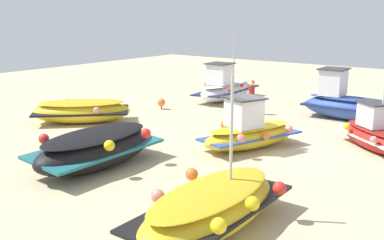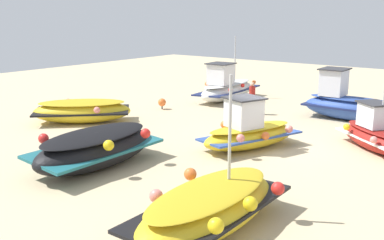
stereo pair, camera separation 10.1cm
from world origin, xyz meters
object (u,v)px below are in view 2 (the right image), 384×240
at_px(fishing_boat_4, 227,88).
at_px(mooring_buoy_0, 162,102).
at_px(fishing_boat_3, 348,104).
at_px(fishing_boat_0, 82,111).
at_px(fishing_boat_2, 249,132).
at_px(fishing_boat_7, 96,148).
at_px(fishing_boat_6, 375,134).
at_px(fishing_boat_1, 210,207).
at_px(person_walking, 252,96).

xyz_separation_m(fishing_boat_4, mooring_buoy_0, (4.50, -1.35, -0.36)).
distance_m(fishing_boat_3, mooring_buoy_0, 9.83).
xyz_separation_m(fishing_boat_0, fishing_boat_2, (-1.23, 8.69, 0.09)).
bearing_deg(fishing_boat_4, fishing_boat_7, 10.37).
relative_size(fishing_boat_4, mooring_buoy_0, 8.96).
height_order(fishing_boat_4, fishing_boat_6, fishing_boat_4).
bearing_deg(fishing_boat_4, fishing_boat_2, 34.78).
relative_size(fishing_boat_1, mooring_buoy_0, 8.08).
xyz_separation_m(fishing_boat_0, fishing_boat_4, (-9.21, 2.40, 0.16)).
xyz_separation_m(fishing_boat_6, mooring_buoy_0, (-0.67, -11.65, -0.24)).
xyz_separation_m(fishing_boat_0, fishing_boat_1, (5.28, 11.41, -0.00)).
distance_m(fishing_boat_2, fishing_boat_3, 7.44).
relative_size(fishing_boat_1, person_walking, 2.89).
bearing_deg(fishing_boat_7, fishing_boat_3, 160.56).
height_order(fishing_boat_4, mooring_buoy_0, fishing_boat_4).
distance_m(fishing_boat_1, fishing_boat_7, 5.93).
bearing_deg(fishing_boat_4, mooring_buoy_0, -20.15).
bearing_deg(mooring_buoy_0, fishing_boat_3, 112.98).
xyz_separation_m(fishing_boat_3, fishing_boat_6, (4.50, 2.61, -0.19)).
distance_m(fishing_boat_1, person_walking, 13.25).
relative_size(fishing_boat_0, fishing_boat_7, 0.96).
xyz_separation_m(fishing_boat_1, mooring_buoy_0, (-9.99, -10.36, -0.20)).
height_order(fishing_boat_7, mooring_buoy_0, fishing_boat_7).
bearing_deg(fishing_boat_3, fishing_boat_7, 69.34).
bearing_deg(fishing_boat_7, fishing_boat_1, 77.01).
bearing_deg(person_walking, fishing_boat_3, 96.93).
bearing_deg(fishing_boat_0, fishing_boat_4, -148.75).
bearing_deg(person_walking, fishing_boat_1, 9.56).
bearing_deg(fishing_boat_3, fishing_boat_4, -5.97).
relative_size(fishing_boat_3, mooring_buoy_0, 7.70).
relative_size(fishing_boat_4, fishing_boat_6, 1.47).
relative_size(fishing_boat_0, mooring_buoy_0, 7.68).
distance_m(fishing_boat_1, fishing_boat_6, 9.41).
height_order(fishing_boat_2, fishing_boat_3, fishing_boat_3).
height_order(fishing_boat_4, fishing_boat_7, fishing_boat_4).
bearing_deg(mooring_buoy_0, fishing_boat_7, 27.98).
distance_m(fishing_boat_6, mooring_buoy_0, 11.67).
distance_m(fishing_boat_3, fishing_boat_6, 5.21).
height_order(fishing_boat_1, fishing_boat_4, fishing_boat_4).
xyz_separation_m(fishing_boat_4, fishing_boat_6, (5.17, 10.30, -0.12)).
distance_m(fishing_boat_3, fishing_boat_4, 7.72).
relative_size(fishing_boat_2, fishing_boat_6, 1.23).
bearing_deg(fishing_boat_1, fishing_boat_4, -148.30).
distance_m(fishing_boat_1, fishing_boat_3, 13.89).
relative_size(fishing_boat_2, fishing_boat_7, 0.94).
height_order(fishing_boat_6, fishing_boat_7, fishing_boat_6).
xyz_separation_m(fishing_boat_6, fishing_boat_7, (7.97, -7.06, 0.06)).
bearing_deg(fishing_boat_3, fishing_boat_2, 78.13).
distance_m(fishing_boat_3, fishing_boat_7, 13.24).
xyz_separation_m(fishing_boat_0, fishing_boat_3, (-8.54, 10.09, 0.23)).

